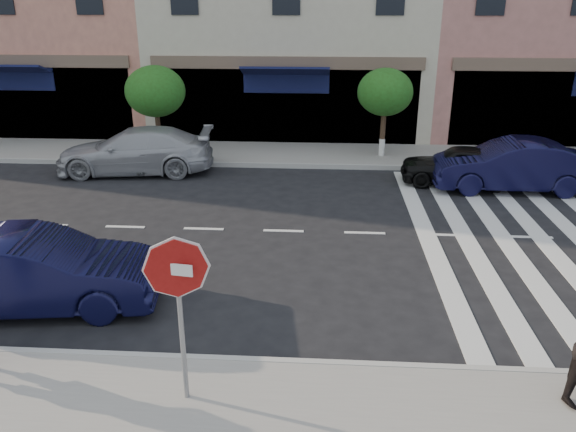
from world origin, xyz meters
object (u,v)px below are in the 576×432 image
object	(u,v)px
stop_sign	(178,284)
car_far_right	(511,165)
car_far_left	(135,151)
car_far_mid	(461,165)
car_near_mid	(35,272)

from	to	relation	value
stop_sign	car_far_right	bearing A→B (deg)	62.38
stop_sign	car_far_left	xyz separation A→B (m)	(-4.30, 11.14, -1.21)
car_far_mid	car_far_right	world-z (taller)	car_far_right
car_far_mid	car_far_right	size ratio (longest dim) A/B	0.79
car_far_mid	stop_sign	bearing A→B (deg)	-23.06
car_near_mid	car_far_mid	xyz separation A→B (m)	(9.41, 8.02, -0.12)
stop_sign	car_near_mid	world-z (taller)	stop_sign
stop_sign	car_far_right	distance (m)	12.57
car_near_mid	car_far_left	size ratio (longest dim) A/B	0.88
car_near_mid	car_far_mid	distance (m)	12.37
stop_sign	car_far_mid	xyz separation A→B (m)	(6.05, 10.54, -1.32)
car_near_mid	stop_sign	bearing A→B (deg)	-134.28
car_near_mid	car_far_left	xyz separation A→B (m)	(-0.94, 8.63, -0.00)
stop_sign	car_far_mid	world-z (taller)	stop_sign
car_near_mid	car_far_right	world-z (taller)	car_far_right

